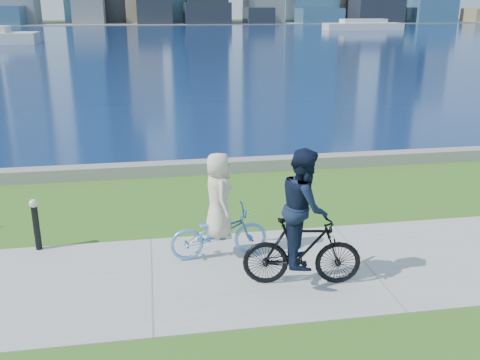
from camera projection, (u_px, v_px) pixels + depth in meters
name	position (u px, v px, depth m)	size (l,w,h in m)	color
ground	(152.00, 281.00, 9.51)	(320.00, 320.00, 0.00)	#306019
concrete_path	(152.00, 280.00, 9.51)	(80.00, 3.50, 0.02)	#A1A29D
seawall	(149.00, 170.00, 15.26)	(90.00, 0.50, 0.35)	gray
bay_water	(146.00, 37.00, 76.88)	(320.00, 131.00, 0.01)	#0B204A
far_shore	(146.00, 23.00, 131.14)	(320.00, 30.00, 0.12)	gray
ferry_far	(363.00, 25.00, 97.05)	(14.16, 4.05, 1.92)	silver
bollard_lamp	(36.00, 221.00, 10.50)	(0.17, 0.17, 1.08)	black
cyclist_woman	(219.00, 219.00, 10.15)	(0.80, 1.94, 2.08)	#60A0EA
cyclist_man	(303.00, 230.00, 9.07)	(0.92, 2.11, 2.45)	black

